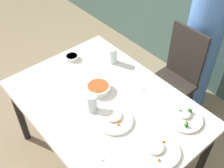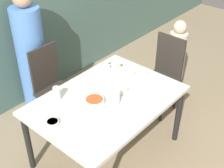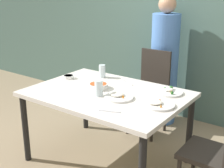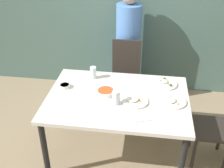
# 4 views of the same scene
# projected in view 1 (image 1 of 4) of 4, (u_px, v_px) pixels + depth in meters

# --- Properties ---
(ground_plane) EXTENTS (10.00, 10.00, 0.00)m
(ground_plane) POSITION_uv_depth(u_px,v_px,m) (107.00, 156.00, 2.63)
(ground_plane) COLOR #998466
(dining_table) EXTENTS (1.47, 1.04, 0.75)m
(dining_table) POSITION_uv_depth(u_px,v_px,m) (105.00, 108.00, 2.16)
(dining_table) COLOR silver
(dining_table) RESTS_ON ground_plane
(chair_adult_spot) EXTENTS (0.40, 0.40, 0.99)m
(chair_adult_spot) POSITION_uv_depth(u_px,v_px,m) (176.00, 76.00, 2.68)
(chair_adult_spot) COLOR #2D2823
(chair_adult_spot) RESTS_ON ground_plane
(person_adult) EXTENTS (0.34, 0.34, 1.60)m
(person_adult) POSITION_uv_depth(u_px,v_px,m) (202.00, 43.00, 2.68)
(person_adult) COLOR #5184D1
(person_adult) RESTS_ON ground_plane
(bowl_curry) EXTENTS (0.19, 0.19, 0.05)m
(bowl_curry) POSITION_uv_depth(u_px,v_px,m) (98.00, 88.00, 2.19)
(bowl_curry) COLOR white
(bowl_curry) RESTS_ON dining_table
(plate_rice_adult) EXTENTS (0.26, 0.26, 0.04)m
(plate_rice_adult) POSITION_uv_depth(u_px,v_px,m) (114.00, 119.00, 1.97)
(plate_rice_adult) COLOR white
(plate_rice_adult) RESTS_ON dining_table
(plate_rice_child) EXTENTS (0.27, 0.27, 0.05)m
(plate_rice_child) POSITION_uv_depth(u_px,v_px,m) (158.00, 150.00, 1.79)
(plate_rice_child) COLOR white
(plate_rice_child) RESTS_ON dining_table
(plate_noodles) EXTENTS (0.26, 0.26, 0.05)m
(plate_noodles) POSITION_uv_depth(u_px,v_px,m) (185.00, 118.00, 1.98)
(plate_noodles) COLOR white
(plate_noodles) RESTS_ON dining_table
(bowl_rice_small) EXTENTS (0.11, 0.11, 0.04)m
(bowl_rice_small) POSITION_uv_depth(u_px,v_px,m) (72.00, 57.00, 2.48)
(bowl_rice_small) COLOR white
(bowl_rice_small) RESTS_ON dining_table
(glass_water_tall) EXTENTS (0.08, 0.08, 0.15)m
(glass_water_tall) POSITION_uv_depth(u_px,v_px,m) (92.00, 103.00, 2.00)
(glass_water_tall) COLOR silver
(glass_water_tall) RESTS_ON dining_table
(glass_water_short) EXTENTS (0.07, 0.07, 0.14)m
(glass_water_short) POSITION_uv_depth(u_px,v_px,m) (113.00, 56.00, 2.41)
(glass_water_short) COLOR silver
(glass_water_short) RESTS_ON dining_table
(fork_steel) EXTENTS (0.17, 0.09, 0.01)m
(fork_steel) POSITION_uv_depth(u_px,v_px,m) (139.00, 82.00, 2.27)
(fork_steel) COLOR silver
(fork_steel) RESTS_ON dining_table
(spoon_steel) EXTENTS (0.18, 0.08, 0.01)m
(spoon_steel) POSITION_uv_depth(u_px,v_px,m) (91.00, 154.00, 1.78)
(spoon_steel) COLOR silver
(spoon_steel) RESTS_ON dining_table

